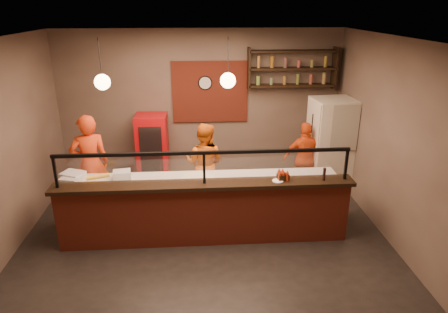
{
  "coord_description": "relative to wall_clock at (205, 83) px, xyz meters",
  "views": [
    {
      "loc": [
        -0.09,
        -5.92,
        3.66
      ],
      "look_at": [
        0.35,
        0.3,
        1.26
      ],
      "focal_mm": 32.0,
      "sensor_mm": 36.0,
      "label": 1
    }
  ],
  "objects": [
    {
      "name": "cook_mid",
      "position": [
        -0.07,
        -1.31,
        -1.3
      ],
      "size": [
        0.94,
        0.84,
        1.6
      ],
      "primitive_type": "imported",
      "rotation": [
        0.0,
        0.0,
        2.78
      ],
      "color": "orange",
      "rests_on": "floor"
    },
    {
      "name": "counter_ledge",
      "position": [
        -0.1,
        -2.76,
        -1.07
      ],
      "size": [
        4.7,
        0.37,
        0.06
      ],
      "primitive_type": "cube",
      "color": "black",
      "rests_on": "service_counter"
    },
    {
      "name": "pendant_left",
      "position": [
        -1.6,
        -2.26,
        0.45
      ],
      "size": [
        0.24,
        0.24,
        0.77
      ],
      "color": "black",
      "rests_on": "ceiling"
    },
    {
      "name": "ceiling",
      "position": [
        -0.1,
        -2.46,
        1.1
      ],
      "size": [
        6.0,
        6.0,
        0.0
      ],
      "primitive_type": "plane",
      "rotation": [
        3.14,
        0.0,
        0.0
      ],
      "color": "#332D27",
      "rests_on": "wall_back"
    },
    {
      "name": "small_plate",
      "position": [
        1.05,
        -2.77,
        -1.03
      ],
      "size": [
        0.23,
        0.23,
        0.01
      ],
      "primitive_type": "cylinder",
      "rotation": [
        0.0,
        0.0,
        -0.38
      ],
      "color": "white",
      "rests_on": "counter_ledge"
    },
    {
      "name": "pepper_mill",
      "position": [
        1.77,
        -2.79,
        -0.94
      ],
      "size": [
        0.05,
        0.05,
        0.21
      ],
      "primitive_type": "cylinder",
      "rotation": [
        0.0,
        0.0,
        -0.16
      ],
      "color": "black",
      "rests_on": "counter_ledge"
    },
    {
      "name": "pizza_dough",
      "position": [
        -0.2,
        -2.22,
        -1.19
      ],
      "size": [
        0.53,
        0.53,
        0.01
      ],
      "primitive_type": "cylinder",
      "rotation": [
        0.0,
        0.0,
        -0.01
      ],
      "color": "beige",
      "rests_on": "worktop"
    },
    {
      "name": "prep_tub_b",
      "position": [
        -1.47,
        -2.15,
        -1.13
      ],
      "size": [
        0.32,
        0.27,
        0.14
      ],
      "primitive_type": "cube",
      "rotation": [
        0.0,
        0.0,
        0.16
      ],
      "color": "silver",
      "rests_on": "worktop"
    },
    {
      "name": "prep_tub_a",
      "position": [
        -2.25,
        -2.22,
        -1.11
      ],
      "size": [
        0.42,
        0.39,
        0.17
      ],
      "primitive_type": "cube",
      "rotation": [
        0.0,
        0.0,
        -0.42
      ],
      "color": "white",
      "rests_on": "worktop"
    },
    {
      "name": "floor",
      "position": [
        -0.1,
        -2.46,
        -2.1
      ],
      "size": [
        6.0,
        6.0,
        0.0
      ],
      "primitive_type": "plane",
      "color": "black",
      "rests_on": "ground"
    },
    {
      "name": "condiment_caddy",
      "position": [
        1.14,
        -2.72,
        -0.99
      ],
      "size": [
        0.19,
        0.16,
        0.09
      ],
      "primitive_type": "cube",
      "rotation": [
        0.0,
        0.0,
        0.18
      ],
      "color": "black",
      "rests_on": "counter_ledge"
    },
    {
      "name": "sneeze_guard",
      "position": [
        -0.1,
        -2.76,
        -0.73
      ],
      "size": [
        4.5,
        0.05,
        0.52
      ],
      "color": "white",
      "rests_on": "counter_ledge"
    },
    {
      "name": "wall_left",
      "position": [
        -3.1,
        -2.46,
        -0.5
      ],
      "size": [
        0.0,
        5.0,
        5.0
      ],
      "primitive_type": "plane",
      "rotation": [
        1.57,
        0.0,
        1.57
      ],
      "color": "#705F52",
      "rests_on": "floor"
    },
    {
      "name": "wall_clock",
      "position": [
        0.0,
        0.0,
        0.0
      ],
      "size": [
        0.3,
        0.04,
        0.3
      ],
      "primitive_type": "cylinder",
      "rotation": [
        1.57,
        0.0,
        0.0
      ],
      "color": "black",
      "rests_on": "wall_back"
    },
    {
      "name": "red_cooler",
      "position": [
        -1.15,
        -0.31,
        -1.35
      ],
      "size": [
        0.65,
        0.6,
        1.51
      ],
      "primitive_type": "cube",
      "rotation": [
        0.0,
        0.0,
        -0.01
      ],
      "color": "#AC0B10",
      "rests_on": "floor"
    },
    {
      "name": "worktop",
      "position": [
        -0.1,
        -2.26,
        -1.23
      ],
      "size": [
        4.6,
        0.75,
        0.05
      ],
      "primitive_type": "cube",
      "color": "silver",
      "rests_on": "worktop_cabinet"
    },
    {
      "name": "cook_right",
      "position": [
        1.95,
        -1.07,
        -1.35
      ],
      "size": [
        0.89,
        0.4,
        1.5
      ],
      "primitive_type": "imported",
      "rotation": [
        0.0,
        0.0,
        3.1
      ],
      "color": "#E74F15",
      "rests_on": "floor"
    },
    {
      "name": "wall_shelving",
      "position": [
        1.8,
        -0.14,
        0.3
      ],
      "size": [
        1.84,
        0.28,
        0.85
      ],
      "color": "black",
      "rests_on": "wall_back"
    },
    {
      "name": "wall_front",
      "position": [
        -0.1,
        -4.96,
        -0.5
      ],
      "size": [
        6.0,
        0.0,
        6.0
      ],
      "primitive_type": "plane",
      "rotation": [
        -1.57,
        0.0,
        0.0
      ],
      "color": "#705F52",
      "rests_on": "floor"
    },
    {
      "name": "wall_right",
      "position": [
        2.9,
        -2.46,
        -0.5
      ],
      "size": [
        0.0,
        5.0,
        5.0
      ],
      "primitive_type": "plane",
      "rotation": [
        1.57,
        0.0,
        -1.57
      ],
      "color": "#705F52",
      "rests_on": "floor"
    },
    {
      "name": "service_counter",
      "position": [
        -0.1,
        -2.76,
        -1.6
      ],
      "size": [
        4.6,
        0.25,
        1.0
      ],
      "primitive_type": "cube",
      "color": "maroon",
      "rests_on": "floor"
    },
    {
      "name": "brick_patch",
      "position": [
        0.1,
        0.01,
        -0.2
      ],
      "size": [
        1.6,
        0.04,
        1.3
      ],
      "primitive_type": "cube",
      "color": "maroon",
      "rests_on": "wall_back"
    },
    {
      "name": "pendant_right",
      "position": [
        0.3,
        -2.26,
        0.45
      ],
      "size": [
        0.24,
        0.24,
        0.77
      ],
      "color": "black",
      "rests_on": "ceiling"
    },
    {
      "name": "rolling_pin",
      "position": [
        -1.89,
        -2.1,
        -1.17
      ],
      "size": [
        0.39,
        0.2,
        0.07
      ],
      "primitive_type": "cylinder",
      "rotation": [
        0.0,
        1.57,
        0.36
      ],
      "color": "yellow",
      "rests_on": "worktop"
    },
    {
      "name": "fridge",
      "position": [
        2.5,
        -0.91,
        -1.14
      ],
      "size": [
        0.87,
        0.82,
        1.92
      ],
      "primitive_type": "cube",
      "rotation": [
        0.0,
        0.0,
        0.09
      ],
      "color": "beige",
      "rests_on": "floor"
    },
    {
      "name": "wall_back",
      "position": [
        -0.1,
        0.04,
        -0.5
      ],
      "size": [
        6.0,
        0.0,
        6.0
      ],
      "primitive_type": "plane",
      "rotation": [
        1.57,
        0.0,
        0.0
      ],
      "color": "#705F52",
      "rests_on": "floor"
    },
    {
      "name": "prep_tub_c",
      "position": [
        -2.25,
        -2.37,
        -1.13
      ],
      "size": [
        0.35,
        0.31,
        0.15
      ],
      "primitive_type": "cube",
      "rotation": [
        0.0,
        0.0,
        -0.26
      ],
      "color": "silver",
      "rests_on": "worktop"
    },
    {
      "name": "worktop_cabinet",
      "position": [
        -0.1,
        -2.26,
        -1.68
      ],
      "size": [
        4.6,
        0.75,
        0.85
      ],
      "primitive_type": "cube",
      "color": "gray",
      "rests_on": "floor"
    },
    {
      "name": "cook_left",
      "position": [
        -2.15,
        -1.49,
        -1.18
      ],
      "size": [
        0.78,
        0.63,
        1.85
      ],
      "primitive_type": "imported",
      "rotation": [
        0.0,
        0.0,
        3.45
      ],
      "color": "#E94016",
      "rests_on": "floor"
    }
  ]
}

